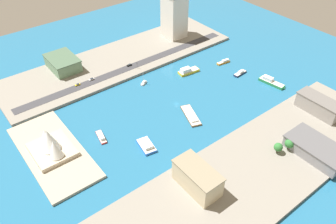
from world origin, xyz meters
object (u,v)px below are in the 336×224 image
at_px(ferry_green_doubledeck, 271,82).
at_px(warehouse_low_gray, 317,149).
at_px(sailboat_small_white, 144,83).
at_px(water_taxi_orange, 224,62).
at_px(patrol_launch_navy, 240,73).
at_px(hotel_broad_white, 174,16).
at_px(ferry_yellow_fast, 188,71).
at_px(taxi_yellow_cab, 78,85).
at_px(barge_flat_brown, 191,116).
at_px(traffic_light_waterfront, 137,64).
at_px(carpark_squat_concrete, 319,105).
at_px(tugboat_red, 101,137).
at_px(terminal_long_green, 63,63).
at_px(catamaran_blue, 147,146).
at_px(office_block_beige, 197,178).
at_px(suv_black, 129,65).
at_px(van_white, 92,79).
at_px(opera_landmark, 50,144).

relative_size(ferry_green_doubledeck, warehouse_low_gray, 0.62).
bearing_deg(sailboat_small_white, water_taxi_orange, -102.68).
bearing_deg(patrol_launch_navy, hotel_broad_white, 1.49).
xyz_separation_m(ferry_yellow_fast, taxi_yellow_cab, (41.79, 94.29, 1.31)).
relative_size(barge_flat_brown, ferry_green_doubledeck, 1.08).
bearing_deg(ferry_green_doubledeck, traffic_light_waterfront, 41.79).
bearing_deg(ferry_green_doubledeck, water_taxi_orange, 8.62).
bearing_deg(carpark_squat_concrete, hotel_broad_white, 2.23).
relative_size(tugboat_red, terminal_long_green, 0.47).
relative_size(water_taxi_orange, ferry_green_doubledeck, 0.60).
height_order(ferry_yellow_fast, warehouse_low_gray, warehouse_low_gray).
height_order(water_taxi_orange, traffic_light_waterfront, traffic_light_waterfront).
bearing_deg(ferry_green_doubledeck, catamaran_blue, 88.87).
height_order(office_block_beige, terminal_long_green, office_block_beige).
xyz_separation_m(office_block_beige, hotel_broad_white, (173.62, -120.78, 14.98)).
bearing_deg(catamaran_blue, suv_black, -26.47).
xyz_separation_m(patrol_launch_navy, barge_flat_brown, (-19.11, 78.31, -0.08)).
bearing_deg(office_block_beige, patrol_launch_navy, -58.28).
bearing_deg(water_taxi_orange, patrol_launch_navy, 174.47).
relative_size(barge_flat_brown, office_block_beige, 0.87).
relative_size(terminal_long_green, suv_black, 6.83).
xyz_separation_m(barge_flat_brown, traffic_light_waterfront, (84.59, -4.85, 5.75)).
bearing_deg(terminal_long_green, water_taxi_orange, -122.83).
bearing_deg(van_white, ferry_yellow_fast, -117.37).
xyz_separation_m(water_taxi_orange, warehouse_low_gray, (-130.00, 40.65, 5.79)).
height_order(ferry_green_doubledeck, opera_landmark, opera_landmark).
relative_size(sailboat_small_white, carpark_squat_concrete, 0.36).
bearing_deg(van_white, warehouse_low_gray, -156.16).
distance_m(ferry_yellow_fast, patrol_launch_navy, 49.60).
bearing_deg(hotel_broad_white, office_block_beige, 145.18).
distance_m(tugboat_red, hotel_broad_white, 174.83).
height_order(ferry_yellow_fast, taxi_yellow_cab, ferry_yellow_fast).
height_order(sailboat_small_white, traffic_light_waterfront, sailboat_small_white).
distance_m(terminal_long_green, traffic_light_waterfront, 70.72).
bearing_deg(carpark_squat_concrete, catamaran_blue, 67.64).
xyz_separation_m(carpark_squat_concrete, van_white, (153.45, 122.21, -5.45)).
height_order(water_taxi_orange, carpark_squat_concrete, carpark_squat_concrete).
relative_size(ferry_yellow_fast, traffic_light_waterfront, 3.45).
distance_m(taxi_yellow_cab, traffic_light_waterfront, 59.06).
bearing_deg(hotel_broad_white, tugboat_red, 122.94).
bearing_deg(warehouse_low_gray, barge_flat_brown, 24.75).
distance_m(sailboat_small_white, warehouse_low_gray, 155.23).
height_order(hotel_broad_white, taxi_yellow_cab, hotel_broad_white).
height_order(terminal_long_green, opera_landmark, opera_landmark).
height_order(patrol_launch_navy, office_block_beige, office_block_beige).
xyz_separation_m(ferry_green_doubledeck, office_block_beige, (-48.04, 133.58, 8.74)).
bearing_deg(patrol_launch_navy, ferry_yellow_fast, 49.04).
bearing_deg(ferry_green_doubledeck, office_block_beige, 109.78).
bearing_deg(patrol_launch_navy, warehouse_low_gray, 160.11).
height_order(patrol_launch_navy, catamaran_blue, catamaran_blue).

